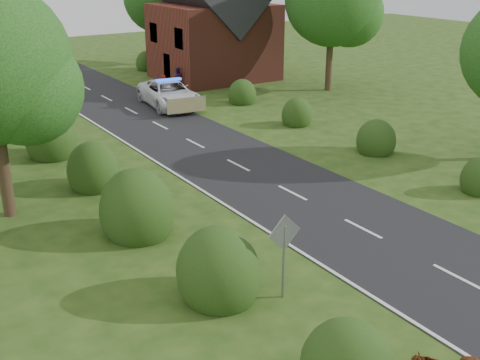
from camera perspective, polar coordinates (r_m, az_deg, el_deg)
ground at (r=19.20m, az=19.96°, el=-8.71°), size 120.00×120.00×0.00m
road at (r=29.67m, az=-3.34°, el=3.00°), size 6.00×70.00×0.02m
road_markings at (r=27.21m, az=-4.07°, el=1.35°), size 4.96×70.00×0.01m
hedgerow_left at (r=24.01m, az=-12.92°, el=0.00°), size 2.75×50.41×3.00m
hedgerow_right at (r=30.45m, az=11.15°, el=4.17°), size 2.10×45.78×2.10m
tree_right_b at (r=42.36m, az=9.19°, el=16.30°), size 6.56×6.40×9.40m
tree_right_c at (r=52.93m, az=-7.32°, el=16.59°), size 6.15×6.00×8.58m
road_sign at (r=16.40m, az=4.22°, el=-6.08°), size 1.06×0.08×2.53m
house at (r=46.30m, az=-2.52°, el=14.22°), size 8.00×7.40×9.17m
police_van at (r=38.05m, az=-6.72°, el=8.12°), size 3.34×6.11×1.76m
pedestrian_red at (r=39.70m, az=-7.29°, el=8.66°), size 0.72×0.68×1.66m
pedestrian_purple at (r=42.86m, az=-5.95°, el=9.56°), size 0.97×0.89×1.60m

